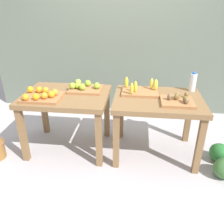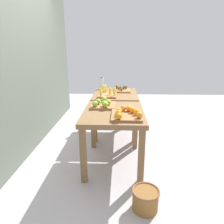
# 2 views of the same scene
# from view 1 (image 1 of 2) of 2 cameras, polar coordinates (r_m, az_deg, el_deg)

# --- Properties ---
(ground_plane) EXTENTS (8.00, 8.00, 0.00)m
(ground_plane) POSITION_cam_1_polar(r_m,az_deg,el_deg) (3.16, -0.22, -9.07)
(ground_plane) COLOR #B0A9AD
(back_wall) EXTENTS (4.40, 0.12, 3.00)m
(back_wall) POSITION_cam_1_polar(r_m,az_deg,el_deg) (3.94, 2.25, 21.41)
(back_wall) COLOR #5C6557
(back_wall) RESTS_ON ground_plane
(display_table_left) EXTENTS (1.04, 0.80, 0.77)m
(display_table_left) POSITION_cam_1_polar(r_m,az_deg,el_deg) (2.95, -11.13, 2.31)
(display_table_left) COLOR brown
(display_table_left) RESTS_ON ground_plane
(display_table_right) EXTENTS (1.04, 0.80, 0.77)m
(display_table_right) POSITION_cam_1_polar(r_m,az_deg,el_deg) (2.83, 11.10, 1.26)
(display_table_right) COLOR brown
(display_table_right) RESTS_ON ground_plane
(orange_bin) EXTENTS (0.46, 0.37, 0.11)m
(orange_bin) POSITION_cam_1_polar(r_m,az_deg,el_deg) (2.82, -16.81, 3.93)
(orange_bin) COLOR #9F683D
(orange_bin) RESTS_ON display_table_left
(apple_bin) EXTENTS (0.41, 0.34, 0.11)m
(apple_bin) POSITION_cam_1_polar(r_m,az_deg,el_deg) (2.98, -6.76, 6.04)
(apple_bin) COLOR #9F683D
(apple_bin) RESTS_ON display_table_left
(banana_crate) EXTENTS (0.44, 0.32, 0.17)m
(banana_crate) POSITION_cam_1_polar(r_m,az_deg,el_deg) (2.89, 6.90, 5.35)
(banana_crate) COLOR #9F683D
(banana_crate) RESTS_ON display_table_right
(kiwi_bin) EXTENTS (0.36, 0.32, 0.10)m
(kiwi_bin) POSITION_cam_1_polar(r_m,az_deg,el_deg) (2.69, 15.86, 2.71)
(kiwi_bin) COLOR #9F683D
(kiwi_bin) RESTS_ON display_table_right
(water_bottle) EXTENTS (0.08, 0.08, 0.24)m
(water_bottle) POSITION_cam_1_polar(r_m,az_deg,el_deg) (3.08, 19.22, 6.89)
(water_bottle) COLOR silver
(water_bottle) RESTS_ON display_table_right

